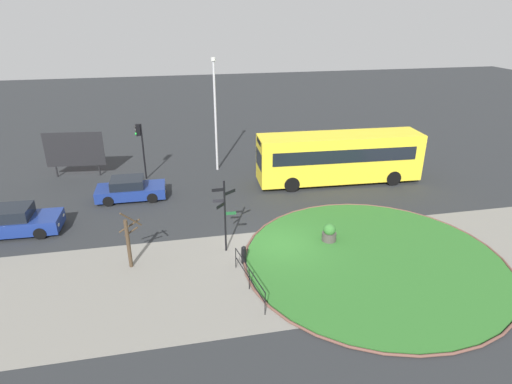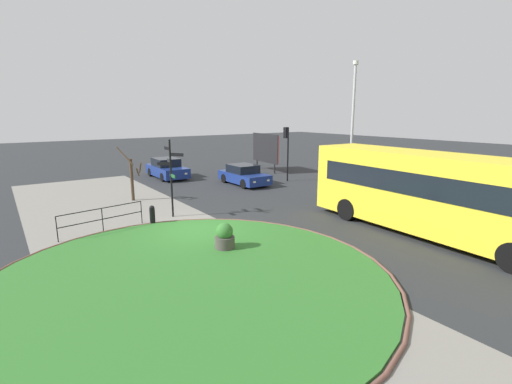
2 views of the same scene
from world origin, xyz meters
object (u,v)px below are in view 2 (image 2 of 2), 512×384
(signpost_directional, at_px, (171,173))
(lamppost_tall, at_px, (352,124))
(bollard_foreground, at_px, (152,215))
(car_far_lane, at_px, (167,169))
(planter_near_signpost, at_px, (225,238))
(traffic_light_near, at_px, (287,142))
(street_tree_bare, at_px, (132,176))
(bus_yellow, at_px, (434,193))
(billboard_left, at_px, (265,148))
(car_near_lane, at_px, (244,175))

(signpost_directional, relative_size, lamppost_tall, 0.47)
(bollard_foreground, xyz_separation_m, car_far_lane, (-11.26, 5.23, 0.23))
(lamppost_tall, distance_m, planter_near_signpost, 12.98)
(traffic_light_near, height_order, street_tree_bare, traffic_light_near)
(bus_yellow, bearing_deg, lamppost_tall, -25.29)
(car_far_lane, height_order, planter_near_signpost, car_far_lane)
(bollard_foreground, xyz_separation_m, street_tree_bare, (-5.08, 0.74, 0.94))
(bus_yellow, bearing_deg, car_far_lane, 12.53)
(billboard_left, bearing_deg, lamppost_tall, 1.99)
(signpost_directional, bearing_deg, lamppost_tall, 85.17)
(lamppost_tall, relative_size, billboard_left, 2.00)
(car_near_lane, distance_m, planter_near_signpost, 12.64)
(traffic_light_near, bearing_deg, car_far_lane, 33.27)
(billboard_left, height_order, street_tree_bare, billboard_left)
(billboard_left, bearing_deg, bollard_foreground, -48.93)
(bus_yellow, bearing_deg, traffic_light_near, -11.41)
(traffic_light_near, bearing_deg, billboard_left, -31.18)
(car_far_lane, relative_size, lamppost_tall, 0.58)
(bollard_foreground, relative_size, planter_near_signpost, 0.86)
(street_tree_bare, bearing_deg, bollard_foreground, -8.30)
(car_near_lane, relative_size, street_tree_bare, 1.35)
(traffic_light_near, xyz_separation_m, lamppost_tall, (5.20, 0.86, 1.40))
(traffic_light_near, bearing_deg, lamppost_tall, 176.56)
(billboard_left, bearing_deg, car_far_lane, -96.83)
(bus_yellow, distance_m, planter_near_signpost, 8.44)
(traffic_light_near, distance_m, billboard_left, 4.87)
(lamppost_tall, relative_size, planter_near_signpost, 7.72)
(traffic_light_near, xyz_separation_m, billboard_left, (-4.54, 1.50, -0.91))
(signpost_directional, height_order, bus_yellow, signpost_directional)
(car_near_lane, bearing_deg, bus_yellow, 0.84)
(signpost_directional, height_order, car_near_lane, signpost_directional)
(car_far_lane, distance_m, planter_near_signpost, 16.36)
(bus_yellow, bearing_deg, bollard_foreground, 49.67)
(bollard_foreground, relative_size, traffic_light_near, 0.23)
(bollard_foreground, bearing_deg, traffic_light_near, 112.53)
(planter_near_signpost, bearing_deg, car_far_lane, 165.17)
(bollard_foreground, height_order, bus_yellow, bus_yellow)
(car_far_lane, xyz_separation_m, street_tree_bare, (6.17, -4.48, 0.71))
(signpost_directional, relative_size, car_far_lane, 0.81)
(billboard_left, distance_m, street_tree_bare, 13.34)
(bus_yellow, height_order, planter_near_signpost, bus_yellow)
(signpost_directional, xyz_separation_m, car_near_lane, (-4.92, 7.34, -1.51))
(lamppost_tall, distance_m, street_tree_bare, 13.41)
(bollard_foreground, relative_size, lamppost_tall, 0.11)
(planter_near_signpost, relative_size, street_tree_bare, 0.33)
(bus_yellow, bearing_deg, billboard_left, -12.57)
(car_far_lane, distance_m, lamppost_tall, 14.21)
(car_near_lane, bearing_deg, car_far_lane, -148.77)
(planter_near_signpost, distance_m, street_tree_bare, 9.69)
(car_far_lane, bearing_deg, traffic_light_near, 47.46)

